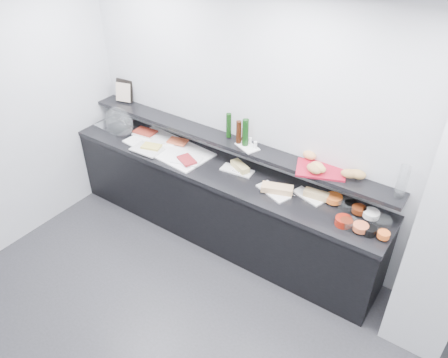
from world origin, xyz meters
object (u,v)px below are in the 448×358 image
Objects in this scene: cloche_base at (114,127)px; condiment_tray at (247,147)px; sandwich_plate_mid at (273,192)px; framed_print at (124,90)px; carafe at (402,182)px; bread_tray at (321,170)px.

condiment_tray reaches higher than cloche_base.
cloche_base reaches higher than sandwich_plate_mid.
framed_print reaches higher than condiment_tray.
carafe is at bearing 33.64° from sandwich_plate_mid.
cloche_base is 3.27m from carafe.
bread_tray is at bearing 55.13° from sandwich_plate_mid.
framed_print is at bearing 156.28° from bread_tray.
carafe is (3.24, 0.21, 0.38)m from cloche_base.
bread_tray reaches higher than cloche_base.
carafe is at bearing -9.46° from framed_print.
carafe is (0.70, 0.01, 0.14)m from bread_tray.
carafe is at bearing 8.44° from cloche_base.
sandwich_plate_mid is 0.54m from condiment_tray.
cloche_base is 2.19m from sandwich_plate_mid.
condiment_tray is 1.49m from carafe.
cloche_base is at bearing -176.33° from carafe.
cloche_base is 1.57× the size of framed_print.
framed_print is at bearing 102.05° from cloche_base.
carafe reaches higher than framed_print.
framed_print is at bearing -160.42° from condiment_tray.
bread_tray is 1.46× the size of carafe.
carafe reaches higher than cloche_base.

